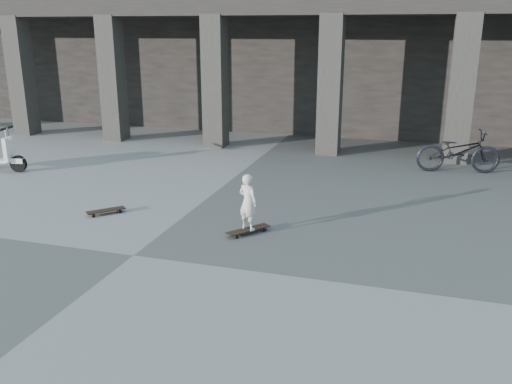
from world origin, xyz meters
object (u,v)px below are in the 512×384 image
(child, at_px, (248,202))
(skateboard_spare, at_px, (106,211))
(longboard, at_px, (248,230))
(bicycle, at_px, (458,151))

(child, bearing_deg, skateboard_spare, 18.08)
(skateboard_spare, bearing_deg, child, -50.49)
(longboard, distance_m, child, 0.54)
(longboard, distance_m, bicycle, 6.98)
(longboard, xyz_separation_m, skateboard_spare, (-3.08, 0.19, 0.00))
(skateboard_spare, relative_size, bicycle, 0.33)
(skateboard_spare, distance_m, bicycle, 8.92)
(child, xyz_separation_m, bicycle, (3.85, 5.80, -0.06))
(longboard, height_order, child, child)
(longboard, xyz_separation_m, child, (0.00, 0.00, 0.54))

